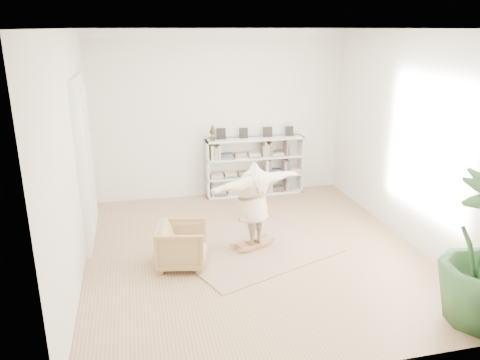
# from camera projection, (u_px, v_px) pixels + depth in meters

# --- Properties ---
(floor) EXTENTS (6.00, 6.00, 0.00)m
(floor) POSITION_uv_depth(u_px,v_px,m) (254.00, 252.00, 7.92)
(floor) COLOR #8C6A48
(floor) RESTS_ON ground
(room_shell) EXTENTS (6.00, 6.00, 6.00)m
(room_shell) POSITION_uv_depth(u_px,v_px,m) (219.00, 33.00, 9.55)
(room_shell) COLOR silver
(room_shell) RESTS_ON floor
(doors) EXTENTS (0.09, 1.78, 2.92)m
(doors) POSITION_uv_depth(u_px,v_px,m) (85.00, 162.00, 8.10)
(doors) COLOR white
(doors) RESTS_ON floor
(bookshelf) EXTENTS (2.20, 0.35, 1.64)m
(bookshelf) POSITION_uv_depth(u_px,v_px,m) (254.00, 167.00, 10.49)
(bookshelf) COLOR silver
(bookshelf) RESTS_ON floor
(armchair) EXTENTS (0.90, 0.88, 0.70)m
(armchair) POSITION_uv_depth(u_px,v_px,m) (182.00, 245.00, 7.37)
(armchair) COLOR tan
(armchair) RESTS_ON floor
(rug) EXTENTS (3.06, 2.78, 0.02)m
(rug) POSITION_uv_depth(u_px,v_px,m) (253.00, 247.00, 8.05)
(rug) COLOR tan
(rug) RESTS_ON floor
(rocker_board) EXTENTS (0.60, 0.49, 0.11)m
(rocker_board) POSITION_uv_depth(u_px,v_px,m) (253.00, 244.00, 8.04)
(rocker_board) COLOR olive
(rocker_board) RESTS_ON rug
(person) EXTENTS (1.83, 1.11, 1.45)m
(person) POSITION_uv_depth(u_px,v_px,m) (253.00, 201.00, 7.79)
(person) COLOR beige
(person) RESTS_ON rocker_board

